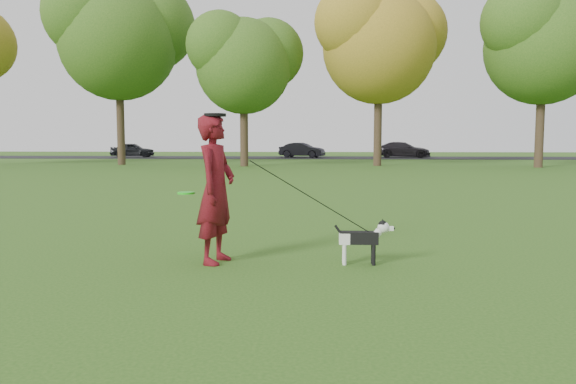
# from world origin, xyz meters

# --- Properties ---
(ground) EXTENTS (120.00, 120.00, 0.00)m
(ground) POSITION_xyz_m (0.00, 0.00, 0.00)
(ground) COLOR #285116
(ground) RESTS_ON ground
(road) EXTENTS (120.00, 7.00, 0.02)m
(road) POSITION_xyz_m (0.00, 40.00, 0.01)
(road) COLOR black
(road) RESTS_ON ground
(man) EXTENTS (0.64, 0.82, 2.01)m
(man) POSITION_xyz_m (-0.95, -0.38, 1.00)
(man) COLOR #560C0E
(man) RESTS_ON ground
(dog) EXTENTS (0.81, 0.16, 0.62)m
(dog) POSITION_xyz_m (1.04, -0.39, 0.37)
(dog) COLOR black
(dog) RESTS_ON ground
(car_left) EXTENTS (3.78, 1.76, 1.25)m
(car_left) POSITION_xyz_m (-15.65, 40.00, 0.65)
(car_left) COLOR black
(car_left) RESTS_ON road
(car_mid) EXTENTS (4.04, 2.37, 1.26)m
(car_mid) POSITION_xyz_m (-0.98, 40.00, 0.65)
(car_mid) COLOR black
(car_mid) RESTS_ON road
(car_right) EXTENTS (4.79, 2.49, 1.33)m
(car_right) POSITION_xyz_m (7.53, 40.00, 0.68)
(car_right) COLOR black
(car_right) RESTS_ON road
(man_held_items) EXTENTS (2.60, 0.35, 1.60)m
(man_held_items) POSITION_xyz_m (0.26, -0.42, 0.95)
(man_held_items) COLOR #20DA1B
(man_held_items) RESTS_ON ground
(tree_row) EXTENTS (51.74, 8.86, 12.01)m
(tree_row) POSITION_xyz_m (-1.43, 26.07, 7.41)
(tree_row) COLOR #38281C
(tree_row) RESTS_ON ground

